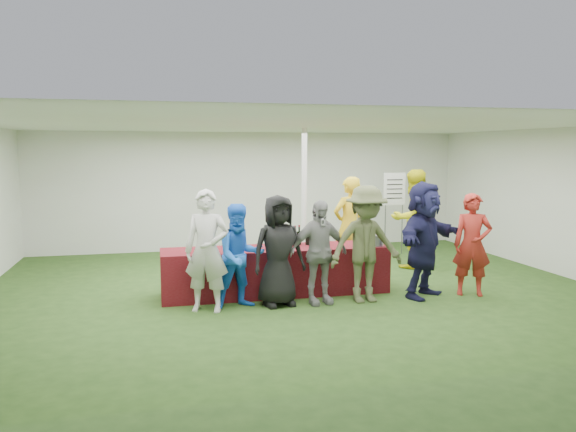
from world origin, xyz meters
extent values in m
plane|color=#284719|center=(0.00, 0.00, 0.00)|extent=(60.00, 60.00, 0.00)
plane|color=white|center=(0.00, 4.00, 1.35)|extent=(10.00, 0.00, 10.00)
plane|color=white|center=(0.00, -4.00, 1.35)|extent=(10.00, 0.00, 10.00)
plane|color=white|center=(5.00, 0.00, 1.35)|extent=(0.00, 8.00, 8.00)
plane|color=white|center=(0.00, 0.00, 2.70)|extent=(10.00, 10.00, 0.00)
cylinder|color=silver|center=(0.50, 1.20, 1.35)|extent=(0.10, 0.10, 2.70)
cube|color=maroon|center=(-0.36, -0.27, 0.38)|extent=(3.60, 0.80, 0.75)
cylinder|color=black|center=(-0.02, -0.16, 0.86)|extent=(0.07, 0.07, 0.22)
cylinder|color=black|center=(-0.02, -0.16, 1.01)|extent=(0.03, 0.03, 0.08)
cylinder|color=maroon|center=(-0.02, -0.16, 1.06)|extent=(0.03, 0.03, 0.02)
cylinder|color=black|center=(0.07, -0.09, 0.86)|extent=(0.07, 0.07, 0.22)
cylinder|color=black|center=(0.07, -0.09, 1.01)|extent=(0.03, 0.03, 0.08)
cylinder|color=maroon|center=(0.07, -0.09, 1.06)|extent=(0.03, 0.03, 0.02)
cylinder|color=black|center=(0.20, -0.14, 0.86)|extent=(0.07, 0.07, 0.22)
cylinder|color=black|center=(0.20, -0.14, 1.01)|extent=(0.03, 0.03, 0.08)
cylinder|color=maroon|center=(0.20, -0.14, 1.06)|extent=(0.03, 0.03, 0.02)
cylinder|color=black|center=(0.29, -0.12, 0.86)|extent=(0.07, 0.07, 0.22)
cylinder|color=black|center=(0.29, -0.12, 1.01)|extent=(0.03, 0.03, 0.08)
cylinder|color=maroon|center=(0.29, -0.12, 1.06)|extent=(0.03, 0.03, 0.02)
cylinder|color=black|center=(0.50, -0.16, 0.86)|extent=(0.07, 0.07, 0.22)
cylinder|color=black|center=(0.50, -0.16, 1.01)|extent=(0.03, 0.03, 0.08)
cylinder|color=maroon|center=(0.50, -0.16, 1.06)|extent=(0.03, 0.03, 0.02)
cylinder|color=silver|center=(-1.76, -0.53, 0.75)|extent=(0.06, 0.06, 0.00)
cylinder|color=silver|center=(-1.76, -0.53, 0.79)|extent=(0.01, 0.01, 0.07)
cylinder|color=silver|center=(-1.76, -0.53, 0.87)|extent=(0.06, 0.06, 0.08)
cylinder|color=#45070B|center=(-1.76, -0.53, 0.84)|extent=(0.05, 0.05, 0.02)
cylinder|color=silver|center=(-1.46, -0.56, 0.75)|extent=(0.06, 0.06, 0.00)
cylinder|color=silver|center=(-1.46, -0.56, 0.79)|extent=(0.01, 0.01, 0.07)
cylinder|color=silver|center=(-1.46, -0.56, 0.87)|extent=(0.06, 0.06, 0.08)
cylinder|color=#45070B|center=(-1.46, -0.56, 0.84)|extent=(0.05, 0.05, 0.02)
cylinder|color=silver|center=(-1.15, -0.54, 0.75)|extent=(0.06, 0.06, 0.00)
cylinder|color=silver|center=(-1.15, -0.54, 0.79)|extent=(0.01, 0.01, 0.07)
cylinder|color=silver|center=(-1.15, -0.54, 0.87)|extent=(0.06, 0.06, 0.08)
cylinder|color=#45070B|center=(-1.15, -0.54, 0.84)|extent=(0.05, 0.05, 0.02)
cylinder|color=silver|center=(-0.66, -0.53, 0.75)|extent=(0.06, 0.06, 0.00)
cylinder|color=silver|center=(-0.66, -0.53, 0.79)|extent=(0.01, 0.01, 0.07)
cylinder|color=silver|center=(-0.66, -0.53, 0.87)|extent=(0.06, 0.06, 0.08)
cylinder|color=#45070B|center=(-0.66, -0.53, 0.84)|extent=(0.05, 0.05, 0.02)
cylinder|color=silver|center=(0.88, -0.50, 0.75)|extent=(0.06, 0.06, 0.00)
cylinder|color=silver|center=(0.88, -0.50, 0.79)|extent=(0.01, 0.01, 0.07)
cylinder|color=silver|center=(0.88, -0.50, 0.87)|extent=(0.06, 0.06, 0.08)
cylinder|color=silver|center=(-0.25, -0.19, 0.85)|extent=(0.07, 0.07, 0.20)
cylinder|color=silver|center=(-0.25, -0.19, 0.96)|extent=(0.03, 0.03, 0.03)
cube|color=white|center=(1.26, -0.22, 0.77)|extent=(0.25, 0.18, 0.03)
cylinder|color=slate|center=(1.24, -0.49, 0.84)|extent=(0.26, 0.26, 0.18)
cylinder|color=slate|center=(2.67, 2.45, 0.55)|extent=(0.02, 0.02, 1.10)
cylinder|color=slate|center=(3.07, 2.45, 0.55)|extent=(0.02, 0.02, 1.10)
cube|color=white|center=(2.87, 2.45, 1.45)|extent=(0.50, 0.02, 0.70)
cube|color=black|center=(2.87, 2.44, 1.65)|extent=(0.36, 0.01, 0.02)
cube|color=black|center=(2.87, 2.44, 1.55)|extent=(0.36, 0.01, 0.02)
cube|color=black|center=(2.87, 2.44, 1.45)|extent=(0.36, 0.01, 0.02)
cube|color=black|center=(2.87, 2.44, 1.35)|extent=(0.36, 0.01, 0.02)
cube|color=black|center=(2.87, 2.44, 1.25)|extent=(0.36, 0.01, 0.02)
imported|color=gold|center=(1.23, 0.73, 0.91)|extent=(0.75, 0.58, 1.82)
imported|color=#D0CC11|center=(2.67, 1.10, 0.96)|extent=(1.04, 0.87, 1.92)
imported|color=beige|center=(-1.52, -0.99, 0.87)|extent=(0.74, 0.61, 1.75)
imported|color=blue|center=(-1.03, -0.92, 0.76)|extent=(0.83, 0.70, 1.52)
imported|color=black|center=(-0.47, -0.93, 0.82)|extent=(0.88, 0.66, 1.64)
imported|color=gray|center=(0.13, -0.99, 0.78)|extent=(0.96, 0.52, 1.56)
imported|color=#464B2C|center=(0.86, -1.06, 0.88)|extent=(1.18, 0.72, 1.77)
imported|color=#17173B|center=(1.84, -0.99, 0.91)|extent=(1.68, 1.42, 1.82)
imported|color=maroon|center=(2.64, -1.06, 0.81)|extent=(0.69, 0.59, 1.62)
camera|label=1|loc=(-2.21, -8.88, 2.29)|focal=35.00mm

